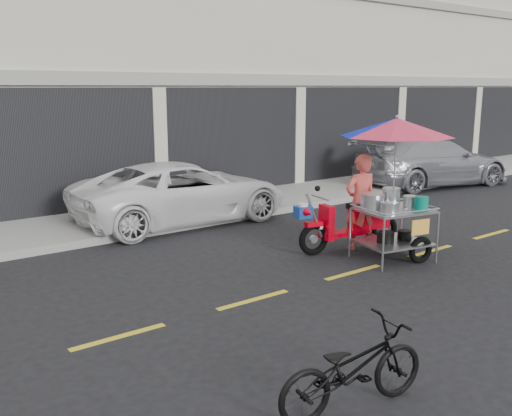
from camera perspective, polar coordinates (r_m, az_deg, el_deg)
ground at (r=9.33m, az=9.68°, el=-6.38°), size 90.00×90.00×0.00m
sidewalk at (r=13.53m, az=-7.45°, el=-0.19°), size 45.00×3.00×0.15m
shophouse_block at (r=19.09m, az=-8.05°, el=15.89°), size 36.00×8.11×10.40m
centerline at (r=9.33m, az=9.68°, el=-6.35°), size 42.00×0.10×0.01m
white_pickup at (r=12.53m, az=-7.33°, el=1.58°), size 4.81×2.26×1.33m
silver_pickup at (r=17.87m, az=17.17°, el=4.44°), size 5.25×2.93×1.44m
near_bicycle at (r=5.46m, az=9.65°, el=-15.49°), size 1.64×0.80×0.83m
food_vendor_rig at (r=10.05m, az=12.46°, el=3.94°), size 2.45×2.30×2.47m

